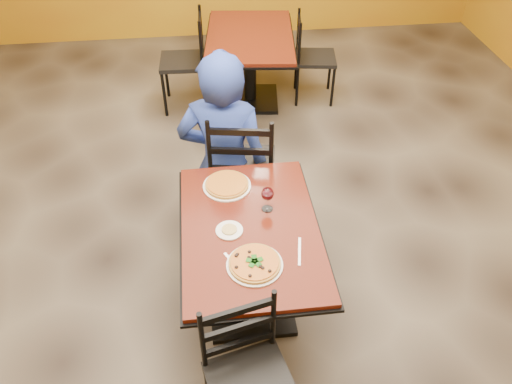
{
  "coord_description": "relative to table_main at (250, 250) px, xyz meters",
  "views": [
    {
      "loc": [
        -0.21,
        -2.59,
        2.84
      ],
      "look_at": [
        0.06,
        -0.3,
        0.85
      ],
      "focal_mm": 35.33,
      "sensor_mm": 36.0,
      "label": 1
    }
  ],
  "objects": [
    {
      "name": "chair_second_right",
      "position": [
        0.98,
        2.71,
        -0.1
      ],
      "size": [
        0.47,
        0.47,
        0.91
      ],
      "primitive_type": null,
      "rotation": [
        0.0,
        0.0,
        1.43
      ],
      "color": "black",
      "rests_on": "floor"
    },
    {
      "name": "side_plate",
      "position": [
        -0.12,
        -0.01,
        0.2
      ],
      "size": [
        0.16,
        0.16,
        0.01
      ],
      "primitive_type": "cylinder",
      "color": "white",
      "rests_on": "table_main"
    },
    {
      "name": "chair_main_far",
      "position": [
        0.04,
        0.9,
        -0.04
      ],
      "size": [
        0.54,
        0.54,
        1.04
      ],
      "primitive_type": null,
      "rotation": [
        0.0,
        0.0,
        2.97
      ],
      "color": "black",
      "rests_on": "floor"
    },
    {
      "name": "wine_glass",
      "position": [
        0.12,
        0.15,
        0.28
      ],
      "size": [
        0.08,
        0.08,
        0.18
      ],
      "primitive_type": null,
      "color": "white",
      "rests_on": "table_main"
    },
    {
      "name": "pizza_main",
      "position": [
        -0.01,
        -0.29,
        0.21
      ],
      "size": [
        0.28,
        0.28,
        0.02
      ],
      "primitive_type": "cylinder",
      "color": "maroon",
      "rests_on": "plate_main"
    },
    {
      "name": "knife",
      "position": [
        0.25,
        -0.22,
        0.2
      ],
      "size": [
        0.05,
        0.21,
        0.0
      ],
      "primitive_type": "cube",
      "rotation": [
        0.0,
        0.0,
        -0.19
      ],
      "color": "silver",
      "rests_on": "table_main"
    },
    {
      "name": "table_second",
      "position": [
        0.29,
        2.71,
        0.0
      ],
      "size": [
        1.02,
        1.39,
        0.75
      ],
      "rotation": [
        0.0,
        0.0,
        -0.11
      ],
      "color": "#5A180E",
      "rests_on": "floor"
    },
    {
      "name": "plate_far",
      "position": [
        -0.11,
        0.39,
        0.2
      ],
      "size": [
        0.31,
        0.31,
        0.01
      ],
      "primitive_type": "cylinder",
      "color": "white",
      "rests_on": "table_main"
    },
    {
      "name": "plate_main",
      "position": [
        -0.01,
        -0.29,
        0.2
      ],
      "size": [
        0.31,
        0.31,
        0.01
      ],
      "primitive_type": "cylinder",
      "color": "white",
      "rests_on": "table_main"
    },
    {
      "name": "dip",
      "position": [
        -0.12,
        -0.01,
        0.21
      ],
      "size": [
        0.09,
        0.09,
        0.01
      ],
      "primitive_type": "cylinder",
      "color": "tan",
      "rests_on": "side_plate"
    },
    {
      "name": "fork",
      "position": [
        -0.12,
        -0.27,
        0.2
      ],
      "size": [
        0.1,
        0.18,
        0.0
      ],
      "primitive_type": "cube",
      "rotation": [
        0.0,
        0.0,
        0.49
      ],
      "color": "silver",
      "rests_on": "table_main"
    },
    {
      "name": "table_main",
      "position": [
        0.0,
        0.0,
        0.0
      ],
      "size": [
        0.83,
        1.23,
        0.75
      ],
      "color": "#5A180E",
      "rests_on": "floor"
    },
    {
      "name": "chair_second_left",
      "position": [
        -0.4,
        2.71,
        -0.06
      ],
      "size": [
        0.47,
        0.47,
        1.0
      ],
      "primitive_type": null,
      "rotation": [
        0.0,
        0.0,
        -1.61
      ],
      "color": "black",
      "rests_on": "floor"
    },
    {
      "name": "floor",
      "position": [
        0.0,
        0.5,
        -0.56
      ],
      "size": [
        7.0,
        8.0,
        0.01
      ],
      "primitive_type": "cube",
      "color": "black",
      "rests_on": "ground"
    },
    {
      "name": "pizza_far",
      "position": [
        -0.11,
        0.39,
        0.21
      ],
      "size": [
        0.28,
        0.28,
        0.02
      ],
      "primitive_type": "cylinder",
      "color": "gold",
      "rests_on": "plate_far"
    },
    {
      "name": "diner",
      "position": [
        -0.1,
        0.93,
        0.16
      ],
      "size": [
        0.77,
        0.6,
        1.43
      ],
      "primitive_type": "imported",
      "rotation": [
        0.0,
        0.0,
        2.9
      ],
      "color": "navy",
      "rests_on": "floor"
    }
  ]
}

